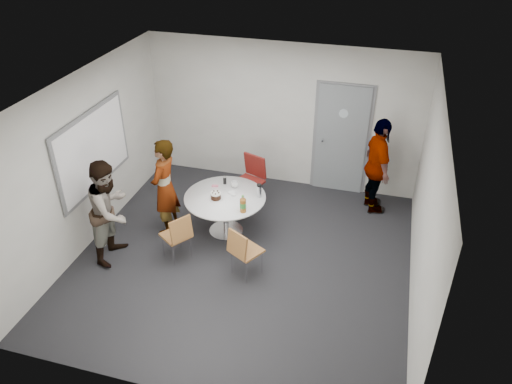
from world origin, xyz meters
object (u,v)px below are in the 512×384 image
(door, at_px, (341,140))
(whiteboard, at_px, (93,150))
(chair_far, at_px, (251,176))
(table, at_px, (226,202))
(person_main, at_px, (165,187))
(chair_near_left, at_px, (178,234))
(chair_near_right, at_px, (243,249))
(person_left, at_px, (110,210))
(person_right, at_px, (377,167))

(door, xyz_separation_m, whiteboard, (-3.56, -2.28, 0.42))
(chair_far, bearing_deg, table, 101.26)
(whiteboard, height_order, person_main, whiteboard)
(chair_near_left, distance_m, chair_near_right, 1.05)
(whiteboard, relative_size, person_main, 1.15)
(door, distance_m, chair_near_right, 3.06)
(door, xyz_separation_m, chair_near_left, (-2.03, -2.74, -0.54))
(whiteboard, relative_size, chair_near_left, 2.37)
(table, bearing_deg, person_left, -145.01)
(whiteboard, distance_m, person_left, 1.03)
(whiteboard, xyz_separation_m, person_left, (0.54, -0.61, -0.63))
(chair_far, bearing_deg, door, -125.79)
(chair_near_right, distance_m, person_right, 2.89)
(chair_near_left, relative_size, person_main, 0.48)
(door, bearing_deg, chair_near_right, -109.21)
(person_main, xyz_separation_m, person_left, (-0.51, -0.81, -0.00))
(door, height_order, person_main, door)
(chair_near_left, height_order, chair_near_right, chair_near_right)
(chair_near_left, distance_m, person_left, 1.06)
(chair_far, bearing_deg, chair_near_right, 122.88)
(table, height_order, chair_near_left, table)
(whiteboard, height_order, person_right, whiteboard)
(person_right, bearing_deg, chair_far, 80.99)
(chair_near_left, relative_size, chair_far, 0.84)
(door, relative_size, table, 1.62)
(chair_near_left, bearing_deg, person_main, 70.86)
(chair_near_right, relative_size, person_main, 0.49)
(whiteboard, bearing_deg, person_main, 10.77)
(person_right, bearing_deg, chair_near_right, 123.68)
(person_left, xyz_separation_m, person_right, (3.72, 2.36, 0.04))
(chair_near_left, xyz_separation_m, person_main, (-0.48, 0.66, 0.35))
(chair_near_right, bearing_deg, table, 149.70)
(whiteboard, xyz_separation_m, chair_near_right, (2.57, -0.56, -0.96))
(whiteboard, relative_size, chair_near_right, 2.33)
(door, relative_size, whiteboard, 1.12)
(person_main, xyz_separation_m, person_right, (3.22, 1.55, 0.04))
(whiteboard, distance_m, chair_near_right, 2.80)
(whiteboard, relative_size, person_left, 1.15)
(person_main, relative_size, person_left, 1.01)
(chair_near_right, bearing_deg, person_left, -149.16)
(person_right, bearing_deg, whiteboard, 92.18)
(whiteboard, xyz_separation_m, person_right, (4.26, 1.75, -0.59))
(chair_near_right, bearing_deg, whiteboard, -162.96)
(whiteboard, height_order, chair_far, whiteboard)
(door, bearing_deg, chair_near_left, -126.54)
(whiteboard, bearing_deg, door, 32.66)
(chair_far, bearing_deg, whiteboard, 52.19)
(whiteboard, distance_m, chair_far, 2.67)
(whiteboard, distance_m, person_right, 4.64)
(chair_near_right, distance_m, person_left, 2.06)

